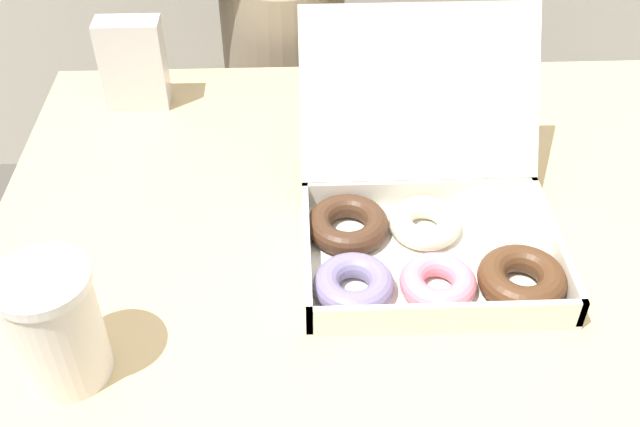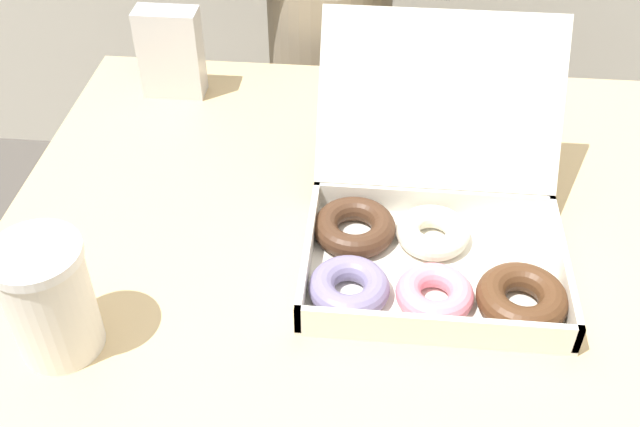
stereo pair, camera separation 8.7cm
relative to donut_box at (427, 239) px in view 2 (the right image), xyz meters
The scene contains 4 objects.
table 0.43m from the donut_box, 127.93° to the left, with size 1.06×0.85×0.77m.
donut_box is the anchor object (origin of this frame).
coffee_cup 0.45m from the donut_box, 157.13° to the right, with size 0.10×0.10×0.15m.
napkin_holder 0.56m from the donut_box, 137.99° to the left, with size 0.10×0.05×0.15m.
Camera 2 is at (-0.02, -0.75, 1.44)m, focal length 42.00 mm.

